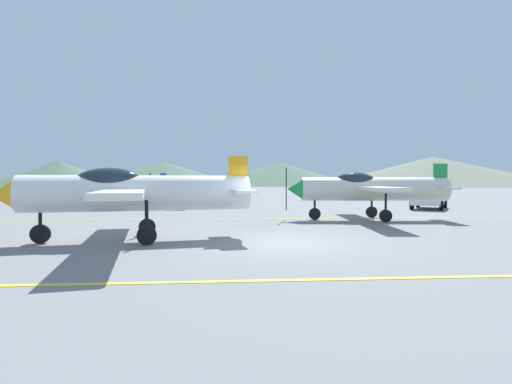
# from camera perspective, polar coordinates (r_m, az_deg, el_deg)

# --- Properties ---
(ground_plane) EXTENTS (400.00, 400.00, 0.00)m
(ground_plane) POSITION_cam_1_polar(r_m,az_deg,el_deg) (12.54, 4.05, -7.22)
(ground_plane) COLOR slate
(apron_line_near) EXTENTS (80.00, 0.16, 0.01)m
(apron_line_near) POSITION_cam_1_polar(r_m,az_deg,el_deg) (8.01, 9.11, -12.22)
(apron_line_near) COLOR yellow
(apron_line_near) RESTS_ON ground_plane
(apron_line_far) EXTENTS (80.00, 0.16, 0.01)m
(apron_line_far) POSITION_cam_1_polar(r_m,az_deg,el_deg) (20.30, 0.77, -3.84)
(apron_line_far) COLOR yellow
(apron_line_far) RESTS_ON ground_plane
(airplane_near) EXTENTS (8.13, 9.29, 2.78)m
(airplane_near) POSITION_cam_1_polar(r_m,az_deg,el_deg) (13.51, -17.52, 0.02)
(airplane_near) COLOR white
(airplane_near) RESTS_ON ground_plane
(airplane_mid) EXTENTS (8.09, 9.30, 2.78)m
(airplane_mid) POSITION_cam_1_polar(r_m,az_deg,el_deg) (20.55, 15.64, 0.53)
(airplane_mid) COLOR silver
(airplane_mid) RESTS_ON ground_plane
(airplane_far) EXTENTS (8.12, 9.30, 2.78)m
(airplane_far) POSITION_cam_1_polar(r_m,az_deg,el_deg) (32.20, -8.05, 0.92)
(airplane_far) COLOR white
(airplane_far) RESTS_ON ground_plane
(airplane_back) EXTENTS (8.08, 9.30, 2.78)m
(airplane_back) POSITION_cam_1_polar(r_m,az_deg,el_deg) (43.49, -8.46, 1.07)
(airplane_back) COLOR #33478C
(airplane_back) RESTS_ON ground_plane
(car_sedan) EXTENTS (3.91, 4.57, 1.62)m
(car_sedan) POSITION_cam_1_polar(r_m,az_deg,el_deg) (30.05, 23.41, -0.62)
(car_sedan) COLOR white
(car_sedan) RESTS_ON ground_plane
(hill_left) EXTENTS (51.97, 51.97, 10.03)m
(hill_left) POSITION_cam_1_polar(r_m,az_deg,el_deg) (175.44, -26.34, 2.39)
(hill_left) COLOR #4C6651
(hill_left) RESTS_ON ground_plane
(hill_centerleft) EXTENTS (52.90, 52.90, 7.76)m
(hill_centerleft) POSITION_cam_1_polar(r_m,az_deg,el_deg) (125.49, -13.02, 2.40)
(hill_centerleft) COLOR #4C6651
(hill_centerleft) RESTS_ON ground_plane
(hill_centerright) EXTENTS (65.49, 65.49, 9.73)m
(hill_centerright) POSITION_cam_1_polar(r_m,az_deg,el_deg) (166.49, 3.25, 2.56)
(hill_centerright) COLOR #4C6651
(hill_centerright) RESTS_ON ground_plane
(hill_right) EXTENTS (88.44, 88.44, 11.29)m
(hill_right) POSITION_cam_1_polar(r_m,az_deg,el_deg) (167.30, 23.87, 2.69)
(hill_right) COLOR slate
(hill_right) RESTS_ON ground_plane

